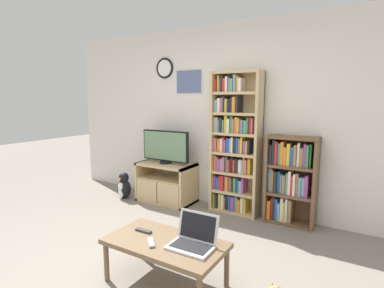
{
  "coord_description": "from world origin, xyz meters",
  "views": [
    {
      "loc": [
        1.82,
        -1.62,
        1.57
      ],
      "look_at": [
        0.08,
        1.24,
        1.07
      ],
      "focal_mm": 28.0,
      "sensor_mm": 36.0,
      "label": 1
    }
  ],
  "objects_px": {
    "television": "(165,147)",
    "remote_far_from_laptop": "(151,243)",
    "tv_stand": "(166,182)",
    "coffee_table": "(165,246)",
    "penguin_figurine": "(124,187)",
    "remote_near_laptop": "(144,231)",
    "laptop": "(194,238)",
    "bookshelf_tall": "(234,146)",
    "bookshelf_short": "(289,179)"
  },
  "relations": [
    {
      "from": "remote_far_from_laptop",
      "to": "laptop",
      "type": "bearing_deg",
      "value": 159.79
    },
    {
      "from": "tv_stand",
      "to": "bookshelf_short",
      "type": "height_order",
      "value": "bookshelf_short"
    },
    {
      "from": "penguin_figurine",
      "to": "laptop",
      "type": "bearing_deg",
      "value": -33.34
    },
    {
      "from": "tv_stand",
      "to": "bookshelf_tall",
      "type": "relative_size",
      "value": 0.44
    },
    {
      "from": "tv_stand",
      "to": "bookshelf_short",
      "type": "relative_size",
      "value": 0.77
    },
    {
      "from": "tv_stand",
      "to": "bookshelf_tall",
      "type": "distance_m",
      "value": 1.24
    },
    {
      "from": "coffee_table",
      "to": "penguin_figurine",
      "type": "height_order",
      "value": "penguin_figurine"
    },
    {
      "from": "bookshelf_tall",
      "to": "penguin_figurine",
      "type": "bearing_deg",
      "value": -167.3
    },
    {
      "from": "coffee_table",
      "to": "remote_far_from_laptop",
      "type": "relative_size",
      "value": 6.98
    },
    {
      "from": "bookshelf_tall",
      "to": "bookshelf_short",
      "type": "bearing_deg",
      "value": -0.23
    },
    {
      "from": "penguin_figurine",
      "to": "bookshelf_tall",
      "type": "bearing_deg",
      "value": 12.7
    },
    {
      "from": "tv_stand",
      "to": "bookshelf_tall",
      "type": "height_order",
      "value": "bookshelf_tall"
    },
    {
      "from": "bookshelf_short",
      "to": "remote_near_laptop",
      "type": "height_order",
      "value": "bookshelf_short"
    },
    {
      "from": "coffee_table",
      "to": "remote_far_from_laptop",
      "type": "bearing_deg",
      "value": -125.77
    },
    {
      "from": "remote_near_laptop",
      "to": "remote_far_from_laptop",
      "type": "relative_size",
      "value": 1.11
    },
    {
      "from": "tv_stand",
      "to": "television",
      "type": "height_order",
      "value": "television"
    },
    {
      "from": "tv_stand",
      "to": "coffee_table",
      "type": "bearing_deg",
      "value": -53.91
    },
    {
      "from": "bookshelf_tall",
      "to": "tv_stand",
      "type": "bearing_deg",
      "value": -171.6
    },
    {
      "from": "laptop",
      "to": "remote_near_laptop",
      "type": "xyz_separation_m",
      "value": [
        -0.52,
        -0.01,
        -0.05
      ]
    },
    {
      "from": "bookshelf_tall",
      "to": "remote_near_laptop",
      "type": "distance_m",
      "value": 1.88
    },
    {
      "from": "coffee_table",
      "to": "remote_far_from_laptop",
      "type": "xyz_separation_m",
      "value": [
        -0.07,
        -0.1,
        0.05
      ]
    },
    {
      "from": "television",
      "to": "laptop",
      "type": "distance_m",
      "value": 2.25
    },
    {
      "from": "television",
      "to": "penguin_figurine",
      "type": "height_order",
      "value": "television"
    },
    {
      "from": "television",
      "to": "penguin_figurine",
      "type": "bearing_deg",
      "value": -160.32
    },
    {
      "from": "television",
      "to": "bookshelf_short",
      "type": "xyz_separation_m",
      "value": [
        1.81,
        0.15,
        -0.28
      ]
    },
    {
      "from": "tv_stand",
      "to": "coffee_table",
      "type": "relative_size",
      "value": 0.85
    },
    {
      "from": "remote_far_from_laptop",
      "to": "penguin_figurine",
      "type": "relative_size",
      "value": 0.35
    },
    {
      "from": "remote_far_from_laptop",
      "to": "remote_near_laptop",
      "type": "bearing_deg",
      "value": -81.13
    },
    {
      "from": "bookshelf_short",
      "to": "remote_near_laptop",
      "type": "bearing_deg",
      "value": -115.18
    },
    {
      "from": "bookshelf_tall",
      "to": "laptop",
      "type": "xyz_separation_m",
      "value": [
        0.43,
        -1.79,
        -0.48
      ]
    },
    {
      "from": "tv_stand",
      "to": "remote_far_from_laptop",
      "type": "height_order",
      "value": "tv_stand"
    },
    {
      "from": "remote_near_laptop",
      "to": "penguin_figurine",
      "type": "xyz_separation_m",
      "value": [
        -1.62,
        1.42,
        -0.21
      ]
    },
    {
      "from": "bookshelf_tall",
      "to": "bookshelf_short",
      "type": "height_order",
      "value": "bookshelf_tall"
    },
    {
      "from": "laptop",
      "to": "coffee_table",
      "type": "bearing_deg",
      "value": -169.47
    },
    {
      "from": "penguin_figurine",
      "to": "bookshelf_short",
      "type": "bearing_deg",
      "value": 8.82
    },
    {
      "from": "penguin_figurine",
      "to": "remote_far_from_laptop",
      "type": "bearing_deg",
      "value": -40.62
    },
    {
      "from": "laptop",
      "to": "remote_near_laptop",
      "type": "bearing_deg",
      "value": 179.73
    },
    {
      "from": "coffee_table",
      "to": "remote_far_from_laptop",
      "type": "distance_m",
      "value": 0.13
    },
    {
      "from": "television",
      "to": "remote_far_from_laptop",
      "type": "relative_size",
      "value": 5.51
    },
    {
      "from": "television",
      "to": "coffee_table",
      "type": "bearing_deg",
      "value": -53.95
    },
    {
      "from": "television",
      "to": "bookshelf_short",
      "type": "distance_m",
      "value": 1.84
    },
    {
      "from": "bookshelf_tall",
      "to": "coffee_table",
      "type": "height_order",
      "value": "bookshelf_tall"
    },
    {
      "from": "television",
      "to": "remote_far_from_laptop",
      "type": "distance_m",
      "value": 2.19
    },
    {
      "from": "remote_near_laptop",
      "to": "coffee_table",
      "type": "bearing_deg",
      "value": 79.79
    },
    {
      "from": "tv_stand",
      "to": "penguin_figurine",
      "type": "relative_size",
      "value": 2.05
    },
    {
      "from": "tv_stand",
      "to": "remote_far_from_laptop",
      "type": "xyz_separation_m",
      "value": [
        1.16,
        -1.79,
        0.1
      ]
    },
    {
      "from": "television",
      "to": "coffee_table",
      "type": "relative_size",
      "value": 0.79
    },
    {
      "from": "television",
      "to": "laptop",
      "type": "height_order",
      "value": "television"
    },
    {
      "from": "bookshelf_tall",
      "to": "remote_far_from_laptop",
      "type": "height_order",
      "value": "bookshelf_tall"
    },
    {
      "from": "tv_stand",
      "to": "remote_far_from_laptop",
      "type": "relative_size",
      "value": 5.92
    }
  ]
}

